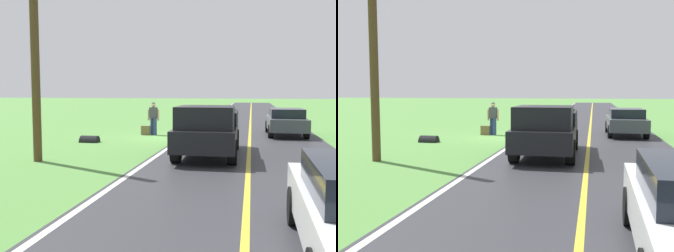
# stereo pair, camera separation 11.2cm
# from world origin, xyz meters

# --- Properties ---
(ground_plane) EXTENTS (200.00, 200.00, 0.00)m
(ground_plane) POSITION_xyz_m (0.00, 0.00, 0.00)
(ground_plane) COLOR #568E42
(road_surface) EXTENTS (6.81, 120.00, 0.00)m
(road_surface) POSITION_xyz_m (-4.09, 0.00, 0.00)
(road_surface) COLOR #333338
(road_surface) RESTS_ON ground
(lane_edge_line) EXTENTS (0.16, 117.60, 0.00)m
(lane_edge_line) POSITION_xyz_m (-0.86, 0.00, 0.01)
(lane_edge_line) COLOR silver
(lane_edge_line) RESTS_ON ground
(lane_centre_line) EXTENTS (0.14, 117.60, 0.00)m
(lane_centre_line) POSITION_xyz_m (-4.09, 0.00, 0.01)
(lane_centre_line) COLOR gold
(lane_centre_line) RESTS_ON ground
(hitchhiker_walking) EXTENTS (0.62, 0.51, 1.75)m
(hitchhiker_walking) POSITION_xyz_m (0.88, -0.96, 0.98)
(hitchhiker_walking) COLOR navy
(hitchhiker_walking) RESTS_ON ground
(suitcase_carried) EXTENTS (0.46, 0.21, 0.49)m
(suitcase_carried) POSITION_xyz_m (1.30, -0.87, 0.24)
(suitcase_carried) COLOR brown
(suitcase_carried) RESTS_ON ground
(pickup_truck_passing) EXTENTS (2.16, 5.43, 1.82)m
(pickup_truck_passing) POSITION_xyz_m (-2.66, 5.35, 0.97)
(pickup_truck_passing) COLOR black
(pickup_truck_passing) RESTS_ON ground
(sedan_near_oncoming) EXTENTS (1.98, 4.42, 1.41)m
(sedan_near_oncoming) POSITION_xyz_m (-5.92, -2.17, 0.75)
(sedan_near_oncoming) COLOR #4C5156
(sedan_near_oncoming) RESTS_ON ground
(utility_pole_roadside) EXTENTS (0.28, 0.28, 8.05)m
(utility_pole_roadside) POSITION_xyz_m (2.76, 7.44, 4.02)
(utility_pole_roadside) COLOR brown
(utility_pole_roadside) RESTS_ON ground
(drainage_culvert) EXTENTS (0.80, 0.60, 0.60)m
(drainage_culvert) POSITION_xyz_m (3.01, 2.51, 0.00)
(drainage_culvert) COLOR black
(drainage_culvert) RESTS_ON ground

